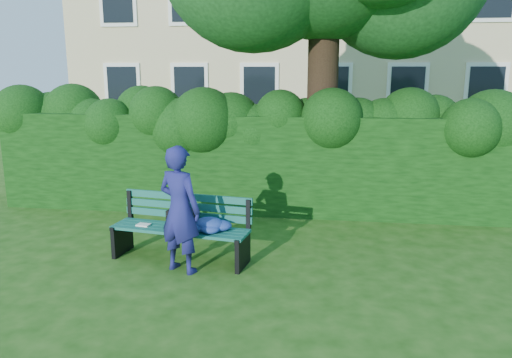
# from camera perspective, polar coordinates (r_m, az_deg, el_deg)

# --- Properties ---
(ground) EXTENTS (80.00, 80.00, 0.00)m
(ground) POSITION_cam_1_polar(r_m,az_deg,el_deg) (7.37, -0.65, -8.24)
(ground) COLOR #1A480F
(ground) RESTS_ON ground
(hedge) EXTENTS (10.00, 1.00, 1.80)m
(hedge) POSITION_cam_1_polar(r_m,az_deg,el_deg) (9.24, 1.38, 1.83)
(hedge) COLOR black
(hedge) RESTS_ON ground
(park_bench) EXTENTS (1.98, 0.84, 0.89)m
(park_bench) POSITION_cam_1_polar(r_m,az_deg,el_deg) (6.95, -7.71, -5.28)
(park_bench) COLOR #0F4F42
(park_bench) RESTS_ON ground
(man_reading) EXTENTS (0.72, 0.61, 1.67)m
(man_reading) POSITION_cam_1_polar(r_m,az_deg,el_deg) (6.51, -8.70, -3.47)
(man_reading) COLOR navy
(man_reading) RESTS_ON ground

